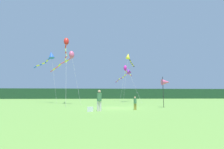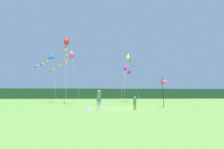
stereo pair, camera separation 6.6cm
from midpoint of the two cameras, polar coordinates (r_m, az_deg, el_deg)
ground_plane at (r=17.67m, az=1.51°, el=-11.77°), size 120.00×120.00×0.00m
distant_treeline at (r=62.56m, az=-2.51°, el=-6.78°), size 108.00×3.89×3.77m
person_adult at (r=14.20m, az=-4.49°, el=-8.74°), size 0.40×0.40×1.82m
person_child at (r=15.67m, az=8.19°, el=-9.73°), size 0.27×0.27×1.24m
cooler_box at (r=14.14m, az=-7.64°, el=-12.05°), size 0.48×0.31×0.39m
banner_flag_pole at (r=19.33m, az=18.48°, el=-2.67°), size 0.90×0.70×3.47m
kite_red at (r=27.53m, az=-15.76°, el=9.61°), size 2.66×11.61×10.40m
kite_blue at (r=31.30m, az=-20.98°, el=5.95°), size 6.29×5.93×9.19m
kite_purple at (r=34.77m, az=5.24°, el=0.64°), size 3.73×10.63×7.19m
kite_yellow at (r=32.69m, az=6.03°, el=6.00°), size 3.56×6.48×9.71m
kite_rainbow at (r=26.43m, az=-15.04°, el=5.75°), size 6.36×6.71×8.22m
kite_magenta at (r=34.56m, az=5.03°, el=1.89°), size 3.64×6.54×7.74m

